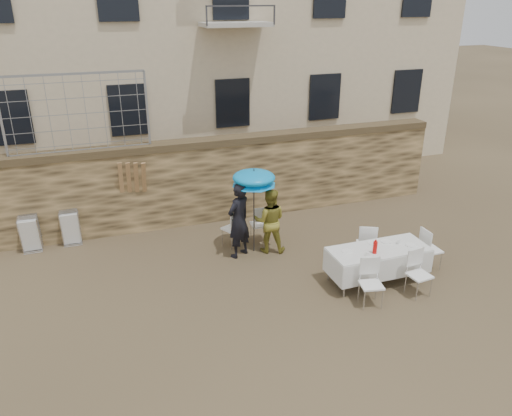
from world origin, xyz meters
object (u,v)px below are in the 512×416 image
object	(u,v)px
table_chair_front_right	(420,274)
chair_stack_left	(31,231)
banquet_table	(379,250)
man_suit	(239,220)
couple_chair_left	(232,227)
table_chair_back	(366,243)
table_chair_front_left	(371,284)
couple_chair_right	(260,223)
woman_dress	(270,221)
soda_bottle	(375,247)
umbrella	(254,180)
chair_stack_right	(71,225)
table_chair_side	(431,249)

from	to	relation	value
table_chair_front_right	chair_stack_left	xyz separation A→B (m)	(-7.50, 4.75, -0.02)
banquet_table	table_chair_front_right	distance (m)	0.94
man_suit	table_chair_front_right	size ratio (longest dim) A/B	1.87
couple_chair_left	table_chair_back	world-z (taller)	same
banquet_table	table_chair_front_right	xyz separation A→B (m)	(0.50, -0.75, -0.25)
table_chair_front_left	table_chair_back	size ratio (longest dim) A/B	1.00
man_suit	table_chair_back	world-z (taller)	man_suit
couple_chair_right	table_chair_front_left	xyz separation A→B (m)	(1.12, -3.33, 0.00)
couple_chair_left	table_chair_back	size ratio (longest dim) A/B	1.00
woman_dress	table_chair_front_right	distance (m)	3.54
banquet_table	table_chair_back	bearing A→B (deg)	75.96
couple_chair_left	soda_bottle	size ratio (longest dim) A/B	3.69
table_chair_front_left	chair_stack_left	distance (m)	7.97
table_chair_front_right	chair_stack_left	distance (m)	8.88
woman_dress	soda_bottle	world-z (taller)	woman_dress
couple_chair_left	umbrella	bearing A→B (deg)	106.33
chair_stack_left	chair_stack_right	world-z (taller)	same
table_chair_front_left	chair_stack_left	size ratio (longest dim) A/B	1.04
table_chair_front_right	table_chair_back	distance (m)	1.58
umbrella	table_chair_side	xyz separation A→B (m)	(3.42, -2.03, -1.31)
chair_stack_right	table_chair_side	bearing A→B (deg)	-27.46
banquet_table	couple_chair_left	bearing A→B (deg)	133.22
woman_dress	couple_chair_left	xyz separation A→B (m)	(-0.75, 0.55, -0.30)
umbrella	couple_chair_right	size ratio (longest dim) A/B	1.98
table_chair_front_left	chair_stack_right	bearing A→B (deg)	150.92
woman_dress	soda_bottle	xyz separation A→B (m)	(1.47, -2.18, 0.13)
chair_stack_right	couple_chair_right	bearing A→B (deg)	-17.97
man_suit	table_chair_front_left	xyz separation A→B (m)	(1.82, -2.78, -0.42)
man_suit	chair_stack_left	bearing A→B (deg)	-54.88
man_suit	couple_chair_left	world-z (taller)	man_suit
woman_dress	chair_stack_left	distance (m)	5.69
couple_chair_left	table_chair_front_left	xyz separation A→B (m)	(1.82, -3.33, 0.00)
umbrella	table_chair_side	bearing A→B (deg)	-30.65
woman_dress	table_chair_side	world-z (taller)	woman_dress
soda_bottle	umbrella	bearing A→B (deg)	128.66
couple_chair_left	table_chair_front_left	size ratio (longest dim) A/B	1.00
umbrella	chair_stack_right	bearing A→B (deg)	155.37
couple_chair_left	chair_stack_left	bearing A→B (deg)	-42.53
banquet_table	chair_stack_right	world-z (taller)	chair_stack_right
man_suit	banquet_table	world-z (taller)	man_suit
table_chair_front_left	table_chair_side	xyz separation A→B (m)	(2.00, 0.85, 0.00)
couple_chair_left	table_chair_back	distance (m)	3.17
soda_bottle	couple_chair_left	bearing A→B (deg)	129.17
couple_chair_right	table_chair_front_right	size ratio (longest dim) A/B	1.00
soda_bottle	table_chair_front_left	bearing A→B (deg)	-123.69
man_suit	banquet_table	distance (m)	3.16
couple_chair_left	table_chair_front_left	bearing A→B (deg)	93.41
umbrella	table_chair_side	distance (m)	4.19
couple_chair_left	banquet_table	distance (m)	3.55
table_chair_front_right	table_chair_back	bearing A→B (deg)	94.39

